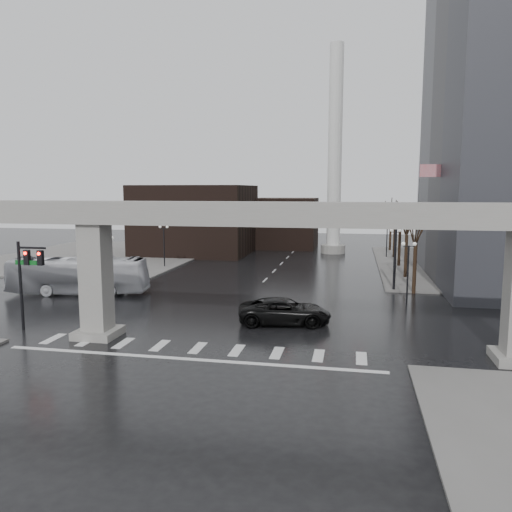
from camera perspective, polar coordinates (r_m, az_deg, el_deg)
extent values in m
plane|color=black|center=(31.45, -6.11, -9.85)|extent=(160.00, 160.00, 0.00)
cube|color=slate|center=(67.47, 25.62, -1.09)|extent=(28.00, 36.00, 0.15)
cube|color=slate|center=(74.08, -17.15, 0.04)|extent=(28.00, 36.00, 0.15)
cube|color=gray|center=(30.04, -6.32, 4.87)|extent=(48.00, 2.20, 1.40)
cube|color=gray|center=(33.29, -17.80, -2.72)|extent=(1.60, 1.60, 7.30)
cube|color=gray|center=(34.05, -17.56, -8.36)|extent=(2.60, 2.60, 0.50)
cube|color=black|center=(74.40, -6.90, 4.16)|extent=(16.00, 14.00, 10.00)
cube|color=black|center=(81.55, 3.38, 3.80)|extent=(10.00, 10.00, 8.00)
cylinder|color=silver|center=(74.89, 9.01, 11.81)|extent=(2.00, 2.00, 30.00)
cylinder|color=gray|center=(75.20, 8.78, 0.80)|extent=(3.60, 3.60, 1.20)
cylinder|color=black|center=(47.88, 15.63, 0.84)|extent=(0.24, 0.24, 8.00)
cylinder|color=black|center=(47.52, 8.51, 4.86)|extent=(12.00, 0.18, 0.18)
cube|color=black|center=(47.52, 12.12, 3.99)|extent=(0.35, 0.30, 1.00)
cube|color=black|center=(47.59, 7.89, 4.10)|extent=(0.35, 0.30, 1.00)
cube|color=black|center=(47.91, 3.70, 4.18)|extent=(0.35, 0.30, 1.00)
sphere|color=#FF0C05|center=(47.32, 12.13, 4.34)|extent=(0.20, 0.20, 0.20)
cube|color=#0D5B1B|center=(47.54, 13.95, 4.48)|extent=(1.80, 0.05, 0.35)
cube|color=#0D5B1B|center=(47.67, 6.10, 4.67)|extent=(1.80, 0.05, 0.35)
cylinder|color=black|center=(36.94, -25.29, -3.12)|extent=(0.20, 0.20, 6.00)
cylinder|color=black|center=(35.99, -24.24, 0.86)|extent=(2.00, 0.14, 0.14)
cube|color=black|center=(36.30, -24.70, -0.15)|extent=(0.35, 0.30, 1.00)
cube|color=black|center=(35.72, -23.40, -0.19)|extent=(0.35, 0.30, 1.00)
cube|color=#0D5B1B|center=(36.40, -24.80, -0.69)|extent=(1.60, 0.05, 0.30)
cylinder|color=silver|center=(51.09, 17.90, 3.42)|extent=(0.12, 0.12, 12.00)
cube|color=red|center=(51.14, 19.26, 9.20)|extent=(2.00, 0.03, 1.20)
cylinder|color=black|center=(43.43, 16.95, -2.01)|extent=(0.14, 0.14, 4.80)
cube|color=black|center=(43.11, 17.07, 1.07)|extent=(0.90, 0.06, 0.06)
sphere|color=silver|center=(43.05, 16.49, 1.35)|extent=(0.32, 0.32, 0.32)
sphere|color=silver|center=(43.14, 17.68, 1.32)|extent=(0.32, 0.32, 0.32)
cylinder|color=black|center=(57.23, 15.57, 0.30)|extent=(0.14, 0.14, 4.80)
cube|color=black|center=(56.99, 15.65, 2.64)|extent=(0.90, 0.06, 0.06)
sphere|color=silver|center=(56.94, 15.21, 2.86)|extent=(0.32, 0.32, 0.32)
sphere|color=silver|center=(57.01, 16.11, 2.83)|extent=(0.32, 0.32, 0.32)
cylinder|color=black|center=(71.11, 14.72, 1.71)|extent=(0.14, 0.14, 4.80)
cube|color=black|center=(70.92, 14.79, 3.60)|extent=(0.90, 0.06, 0.06)
sphere|color=silver|center=(70.88, 14.43, 3.77)|extent=(0.32, 0.32, 0.32)
sphere|color=silver|center=(70.94, 15.16, 3.75)|extent=(0.32, 0.32, 0.32)
cylinder|color=black|center=(48.70, -16.51, -0.98)|extent=(0.14, 0.14, 4.80)
cube|color=black|center=(48.42, -16.61, 1.77)|extent=(0.90, 0.06, 0.06)
sphere|color=silver|center=(48.61, -17.09, 2.01)|extent=(0.32, 0.32, 0.32)
sphere|color=silver|center=(48.19, -16.15, 2.00)|extent=(0.32, 0.32, 0.32)
cylinder|color=black|center=(61.33, -10.46, 0.93)|extent=(0.14, 0.14, 4.80)
cube|color=black|center=(61.11, -10.51, 3.11)|extent=(0.90, 0.06, 0.06)
sphere|color=silver|center=(61.26, -10.91, 3.30)|extent=(0.32, 0.32, 0.32)
sphere|color=silver|center=(60.93, -10.12, 3.30)|extent=(0.32, 0.32, 0.32)
cylinder|color=black|center=(74.45, -6.50, 2.17)|extent=(0.14, 0.14, 4.80)
cube|color=black|center=(74.27, -6.53, 3.97)|extent=(0.90, 0.06, 0.06)
sphere|color=silver|center=(74.39, -6.86, 4.13)|extent=(0.32, 0.32, 0.32)
sphere|color=silver|center=(74.12, -6.20, 4.12)|extent=(0.32, 0.32, 0.32)
cylinder|color=black|center=(47.49, 17.67, -1.39)|extent=(0.34, 0.34, 4.55)
cylinder|color=black|center=(47.07, 17.85, 3.11)|extent=(0.12, 1.52, 2.98)
cylinder|color=black|center=(47.39, 18.41, 2.83)|extent=(0.83, 1.14, 2.51)
cylinder|color=black|center=(55.35, 16.75, -0.06)|extent=(0.34, 0.34, 4.66)
cylinder|color=black|center=(55.00, 16.91, 3.89)|extent=(0.12, 1.55, 3.05)
cylinder|color=black|center=(55.31, 17.39, 3.64)|extent=(0.85, 1.16, 2.57)
cylinder|color=black|center=(63.26, 16.06, 0.94)|extent=(0.34, 0.34, 4.76)
cylinder|color=black|center=(62.94, 16.20, 4.47)|extent=(0.12, 1.59, 3.11)
cylinder|color=black|center=(63.25, 16.62, 4.25)|extent=(0.86, 1.18, 2.62)
cylinder|color=black|center=(71.18, 15.53, 1.71)|extent=(0.34, 0.34, 4.87)
cylinder|color=black|center=(70.90, 15.64, 4.93)|extent=(0.12, 1.62, 3.18)
cylinder|color=black|center=(71.20, 16.02, 4.72)|extent=(0.88, 1.20, 2.68)
cylinder|color=black|center=(79.12, 15.10, 2.33)|extent=(0.34, 0.34, 4.97)
cylinder|color=black|center=(78.87, 15.20, 5.29)|extent=(0.12, 1.65, 3.25)
cylinder|color=black|center=(79.16, 15.55, 5.10)|extent=(0.89, 1.23, 2.74)
imported|color=black|center=(35.38, 3.29, -6.32)|extent=(6.87, 3.95, 1.80)
imported|color=silver|center=(47.86, -19.64, -2.07)|extent=(12.69, 4.84, 3.45)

